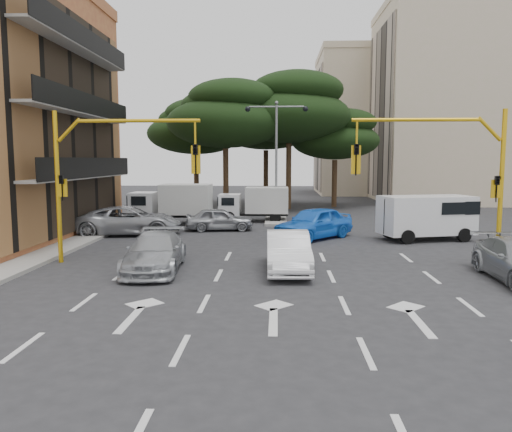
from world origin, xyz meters
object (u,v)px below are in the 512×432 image
(signal_mast_right, at_px, (454,165))
(car_silver_cross_b, at_px, (219,219))
(car_silver_wagon, at_px, (155,252))
(box_truck_b, at_px, (254,204))
(car_blue_compact, at_px, (314,223))
(signal_mast_left, at_px, (102,165))
(car_white_hatch, at_px, (288,252))
(van_white, at_px, (426,218))
(box_truck_a, at_px, (172,204))
(street_lamp_center, at_px, (276,139))
(car_silver_cross_a, at_px, (129,220))

(signal_mast_right, distance_m, car_silver_cross_b, 14.03)
(car_silver_wagon, bearing_deg, box_truck_b, 74.39)
(car_blue_compact, xyz_separation_m, car_silver_cross_b, (-5.25, 2.83, -0.16))
(signal_mast_left, height_order, car_silver_wagon, signal_mast_left)
(car_white_hatch, bearing_deg, van_white, 44.42)
(signal_mast_right, relative_size, car_silver_cross_b, 1.54)
(signal_mast_left, bearing_deg, car_white_hatch, -9.39)
(signal_mast_right, height_order, box_truck_a, signal_mast_right)
(signal_mast_right, relative_size, signal_mast_left, 1.00)
(street_lamp_center, xyz_separation_m, car_silver_cross_a, (-8.00, -6.62, -4.64))
(car_silver_cross_b, relative_size, box_truck_b, 0.84)
(signal_mast_right, relative_size, car_white_hatch, 1.35)
(car_silver_wagon, bearing_deg, car_blue_compact, 46.04)
(signal_mast_left, height_order, car_blue_compact, signal_mast_left)
(signal_mast_right, xyz_separation_m, car_white_hatch, (-6.32, -1.21, -3.15))
(street_lamp_center, xyz_separation_m, box_truck_b, (-1.44, -0.50, -4.29))
(van_white, bearing_deg, car_blue_compact, -105.25)
(car_silver_wagon, distance_m, car_silver_cross_a, 9.41)
(van_white, bearing_deg, car_silver_cross_a, -108.14)
(street_lamp_center, height_order, box_truck_b, street_lamp_center)
(car_white_hatch, relative_size, car_silver_cross_b, 1.14)
(box_truck_a, distance_m, box_truck_b, 5.40)
(car_silver_wagon, relative_size, car_silver_cross_b, 1.23)
(signal_mast_left, relative_size, car_silver_cross_b, 1.54)
(signal_mast_right, distance_m, car_silver_cross_a, 16.83)
(street_lamp_center, distance_m, car_white_hatch, 15.93)
(signal_mast_left, xyz_separation_m, car_white_hatch, (7.29, -1.21, -3.15))
(signal_mast_left, height_order, car_silver_cross_b, signal_mast_left)
(street_lamp_center, height_order, car_blue_compact, street_lamp_center)
(box_truck_b, bearing_deg, signal_mast_left, 158.47)
(signal_mast_left, xyz_separation_m, box_truck_b, (5.36, 13.51, -2.74))
(van_white, bearing_deg, signal_mast_left, -80.67)
(box_truck_a, bearing_deg, street_lamp_center, -72.70)
(car_silver_cross_b, distance_m, box_truck_b, 4.68)
(car_blue_compact, height_order, box_truck_b, box_truck_b)
(car_blue_compact, bearing_deg, signal_mast_right, -10.74)
(car_silver_wagon, bearing_deg, car_white_hatch, -2.79)
(street_lamp_center, relative_size, box_truck_b, 1.67)
(street_lamp_center, bearing_deg, car_silver_wagon, -106.15)
(car_silver_wagon, bearing_deg, car_silver_cross_a, 108.03)
(car_white_hatch, height_order, car_silver_cross_b, car_white_hatch)
(car_silver_cross_b, xyz_separation_m, box_truck_a, (-3.37, 2.79, 0.61))
(car_silver_cross_b, distance_m, box_truck_a, 4.41)
(signal_mast_left, bearing_deg, box_truck_b, 68.35)
(street_lamp_center, height_order, car_white_hatch, street_lamp_center)
(box_truck_b, bearing_deg, box_truck_a, 106.20)
(car_silver_wagon, xyz_separation_m, box_truck_b, (3.00, 14.83, 0.45))
(car_silver_wagon, bearing_deg, signal_mast_left, 146.52)
(signal_mast_left, xyz_separation_m, car_blue_compact, (8.79, 6.39, -3.06))
(signal_mast_right, bearing_deg, car_white_hatch, -169.19)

